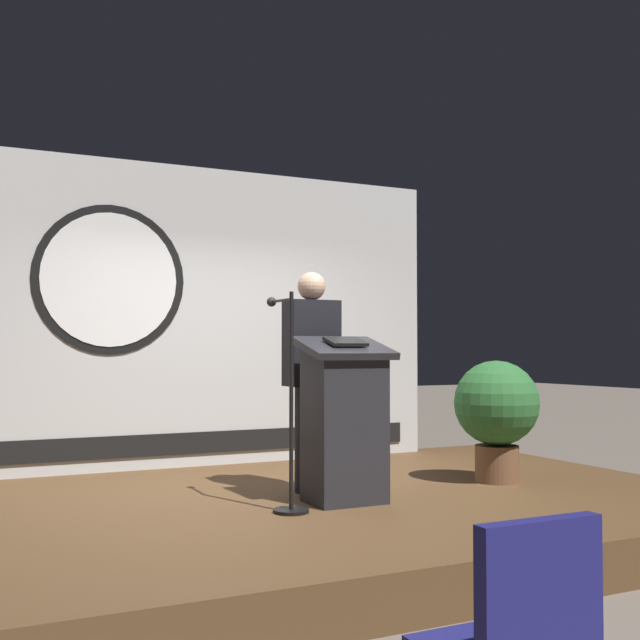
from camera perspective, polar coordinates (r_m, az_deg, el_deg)
The scene contains 7 objects.
ground_plane at distance 5.98m, azimuth -2.33°, elevation -15.61°, with size 40.00×40.00×0.00m, color #6B6056.
stage_platform at distance 5.95m, azimuth -2.33°, elevation -14.20°, with size 6.40×4.00×0.30m, color brown.
banner_display at distance 7.54m, azimuth -8.22°, elevation 0.27°, with size 4.60×0.12×2.82m.
podium at distance 5.67m, azimuth 1.78°, elevation -7.35°, with size 0.64×0.50×1.19m.
speaker_person at distance 6.07m, azimuth -0.62°, elevation -4.30°, with size 0.40×0.26×1.69m.
microphone_stand at distance 5.38m, azimuth -2.31°, elevation -8.27°, with size 0.24×0.51×1.48m.
potted_plant at distance 6.70m, azimuth 12.68°, elevation -6.32°, with size 0.70×0.70×1.00m.
Camera 1 is at (-2.33, -5.33, 1.39)m, focal length 44.11 mm.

